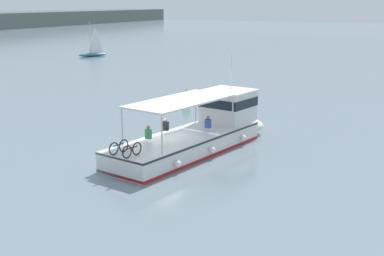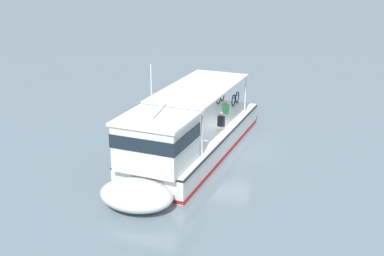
% 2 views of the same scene
% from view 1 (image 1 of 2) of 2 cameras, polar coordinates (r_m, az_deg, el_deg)
% --- Properties ---
extents(ground_plane, '(400.00, 400.00, 0.00)m').
position_cam_1_polar(ground_plane, '(29.64, -3.77, -2.89)').
color(ground_plane, slate).
extents(ferry_main, '(13.06, 5.61, 5.32)m').
position_cam_1_polar(ferry_main, '(30.64, 1.14, -0.34)').
color(ferry_main, white).
rests_on(ferry_main, ground).
extents(sailboat_outer_anchorage, '(4.77, 3.84, 5.40)m').
position_cam_1_polar(sailboat_outer_anchorage, '(84.51, -10.87, 8.15)').
color(sailboat_outer_anchorage, teal).
rests_on(sailboat_outer_anchorage, ground).
extents(channel_buoy, '(0.70, 0.70, 1.40)m').
position_cam_1_polar(channel_buoy, '(43.34, -0.66, 3.26)').
color(channel_buoy, green).
rests_on(channel_buoy, ground).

